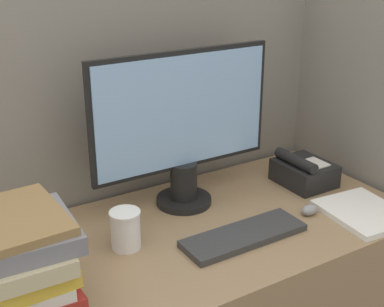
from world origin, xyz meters
The scene contains 9 objects.
cubicle_panel_rear centered at (0.00, 0.69, 0.78)m, with size 1.82×0.04×1.55m.
cubicle_panel_right centered at (0.75, 0.35, 0.78)m, with size 0.04×0.71×1.55m.
monitor centered at (0.10, 0.49, 0.98)m, with size 0.60×0.18×0.49m.
keyboard centered at (0.13, 0.21, 0.74)m, with size 0.37×0.12×0.02m.
mouse centered at (0.39, 0.22, 0.75)m, with size 0.06×0.04×0.03m.
coffee_cup centered at (-0.17, 0.34, 0.79)m, with size 0.09×0.09×0.11m.
book_stack centered at (-0.48, 0.22, 0.86)m, with size 0.25×0.30×0.24m.
desk_telephone centered at (0.53, 0.40, 0.78)m, with size 0.16×0.19×0.11m.
paper_pile centered at (0.53, 0.13, 0.74)m, with size 0.24×0.27×0.02m.
Camera 1 is at (-0.68, -0.83, 1.52)m, focal length 50.00 mm.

